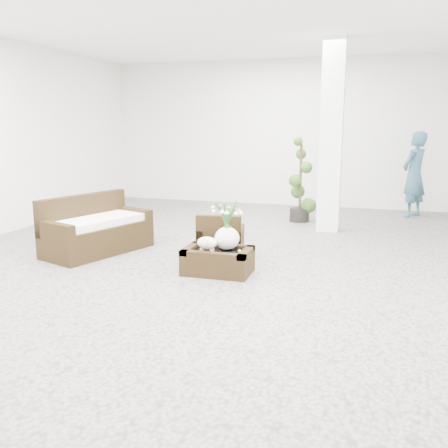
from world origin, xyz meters
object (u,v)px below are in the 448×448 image
(topiary, at_px, (300,181))
(loveseat, at_px, (97,225))
(armchair, at_px, (221,235))
(coffee_table, at_px, (218,262))

(topiary, bearing_deg, loveseat, -128.37)
(armchair, relative_size, topiary, 0.41)
(coffee_table, xyz_separation_m, loveseat, (-2.14, 0.51, 0.29))
(coffee_table, relative_size, armchair, 1.28)
(coffee_table, height_order, armchair, armchair)
(armchair, bearing_deg, coffee_table, 94.42)
(coffee_table, height_order, loveseat, loveseat)
(loveseat, bearing_deg, coffee_table, -83.65)
(loveseat, bearing_deg, topiary, -18.61)
(coffee_table, distance_m, loveseat, 2.22)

